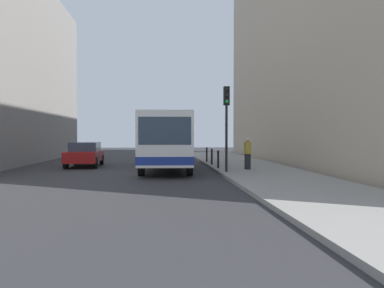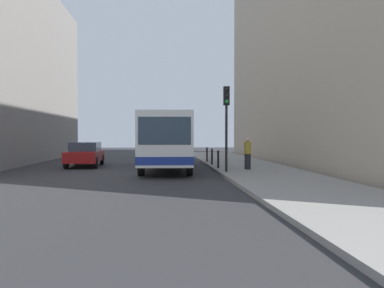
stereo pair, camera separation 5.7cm
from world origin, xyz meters
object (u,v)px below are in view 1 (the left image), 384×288
Objects in this scene: bollard_near at (218,159)px; bollard_mid at (212,157)px; bus at (167,138)px; traffic_light at (227,112)px; car_beside_bus at (85,154)px; pedestrian_near_signal at (248,154)px; bollard_far at (207,154)px.

bollard_near is 2.52m from bollard_mid.
bollard_mid is at bearing -162.52° from bus.
traffic_light is 4.32× the size of bollard_near.
car_beside_bus is 10.09m from pedestrian_near_signal.
traffic_light reaches higher than car_beside_bus.
bus is at bearing -129.52° from bollard_far.
car_beside_bus is at bearing 144.27° from traffic_light.
bollard_mid is 0.58× the size of pedestrian_near_signal.
pedestrian_near_signal is (1.41, -3.32, 0.33)m from bollard_mid.
bollard_mid is 1.00× the size of bollard_far.
bus is 3.01m from bollard_mid.
bollard_far is (2.70, 3.27, -1.10)m from bus.
traffic_light reaches higher than pedestrian_near_signal.
bollard_far is (-0.10, 7.03, -2.38)m from traffic_light.
bus is 4.38m from bollard_far.
traffic_light is 2.71m from pedestrian_near_signal.
pedestrian_near_signal reaches higher than bollard_near.
pedestrian_near_signal is (1.41, -0.80, 0.33)m from bollard_near.
bollard_near is at bearing -90.00° from bollard_far.
bollard_mid is (7.67, -1.07, -0.16)m from car_beside_bus.
traffic_light is at bearing 142.52° from car_beside_bus.
traffic_light is 5.10m from bollard_mid.
bus reaches higher than bollard_near.
bollard_near is 1.00× the size of bollard_far.
bus is at bearing 156.99° from pedestrian_near_signal.
car_beside_bus is 1.09× the size of traffic_light.
car_beside_bus is 4.69× the size of bollard_near.
traffic_light is 4.32× the size of bollard_far.
pedestrian_near_signal is at bearing -66.89° from bollard_mid.
traffic_light is 4.32× the size of bollard_mid.
bollard_near is (7.67, -3.59, -0.16)m from car_beside_bus.
bus is 11.68× the size of bollard_near.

